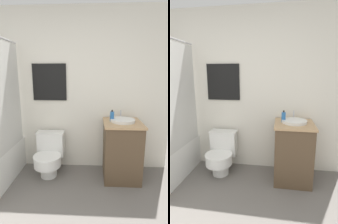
% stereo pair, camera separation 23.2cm
% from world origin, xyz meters
% --- Properties ---
extents(wall_back, '(3.50, 0.07, 2.50)m').
position_xyz_m(wall_back, '(-0.00, 2.19, 1.25)').
color(wall_back, silver).
rests_on(wall_back, ground_plane).
extents(toilet, '(0.43, 0.55, 0.64)m').
position_xyz_m(toilet, '(-0.12, 1.90, 0.32)').
color(toilet, white).
rests_on(toilet, ground_plane).
extents(vanity, '(0.54, 0.57, 0.86)m').
position_xyz_m(vanity, '(0.97, 1.87, 0.43)').
color(vanity, brown).
rests_on(vanity, ground_plane).
extents(sink, '(0.35, 0.38, 0.13)m').
position_xyz_m(sink, '(0.97, 1.89, 0.88)').
color(sink, white).
rests_on(sink, vanity).
extents(soap_bottle, '(0.06, 0.06, 0.17)m').
position_xyz_m(soap_bottle, '(0.82, 1.91, 0.93)').
color(soap_bottle, '#2D6BB2').
rests_on(soap_bottle, vanity).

